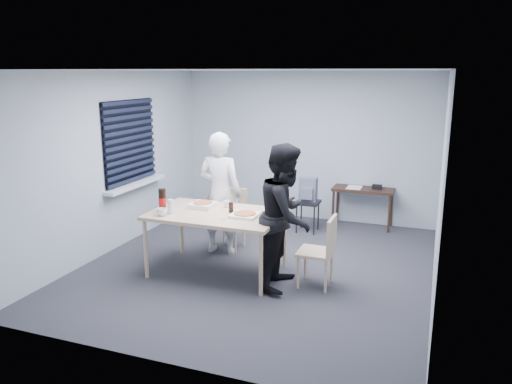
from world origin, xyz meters
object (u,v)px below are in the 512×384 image
at_px(mug_b, 227,204).
at_px(side_table, 363,193).
at_px(person_black, 286,216).
at_px(soda_bottle, 162,201).
at_px(backpack, 308,190).
at_px(person_white, 220,193).
at_px(stool, 308,208).
at_px(chair_right, 323,247).
at_px(chair_far, 231,214).
at_px(mug_a, 162,212).
at_px(dining_table, 216,217).

bearing_deg(mug_b, side_table, 58.76).
xyz_separation_m(person_black, side_table, (0.53, 2.75, -0.29)).
bearing_deg(soda_bottle, backpack, 59.44).
distance_m(side_table, soda_bottle, 3.61).
relative_size(person_white, stool, 3.42).
bearing_deg(chair_right, chair_far, 149.52).
distance_m(mug_a, mug_b, 0.89).
relative_size(chair_far, mug_a, 7.24).
xyz_separation_m(chair_far, soda_bottle, (-0.46, -1.18, 0.45)).
height_order(stool, mug_a, mug_a).
bearing_deg(dining_table, person_white, 110.43).
distance_m(backpack, mug_b, 1.92).
relative_size(stool, mug_b, 5.18).
height_order(person_white, stool, person_white).
distance_m(person_white, person_black, 1.45).
bearing_deg(backpack, soda_bottle, -113.93).
relative_size(side_table, backpack, 2.57).
xyz_separation_m(dining_table, mug_b, (0.02, 0.28, 0.10)).
bearing_deg(chair_far, side_table, 45.04).
bearing_deg(chair_far, mug_a, -105.15).
distance_m(side_table, stool, 1.01).
distance_m(person_black, mug_b, 0.99).
relative_size(mug_a, mug_b, 1.23).
xyz_separation_m(side_table, mug_a, (-2.06, -3.05, 0.27)).
bearing_deg(mug_b, mug_a, -133.03).
distance_m(person_black, side_table, 2.81).
distance_m(chair_right, stool, 2.18).
relative_size(person_black, soda_bottle, 5.74).
height_order(chair_far, stool, chair_far).
xyz_separation_m(chair_right, backpack, (-0.72, 2.04, 0.20)).
relative_size(backpack, soda_bottle, 1.27).
distance_m(chair_far, mug_a, 1.44).
relative_size(side_table, mug_a, 8.19).
distance_m(dining_table, chair_right, 1.42).
relative_size(person_white, soda_bottle, 5.74).
relative_size(dining_table, soda_bottle, 5.45).
distance_m(chair_right, backpack, 2.18).
xyz_separation_m(dining_table, stool, (0.68, 2.09, -0.35)).
relative_size(stool, backpack, 1.32).
xyz_separation_m(chair_right, soda_bottle, (-2.06, -0.24, 0.45)).
bearing_deg(mug_a, person_black, 11.03).
xyz_separation_m(chair_right, mug_b, (-1.37, 0.24, 0.35)).
bearing_deg(person_black, chair_right, -76.60).
bearing_deg(person_black, backpack, 7.29).
bearing_deg(chair_far, backpack, 50.93).
xyz_separation_m(backpack, mug_a, (-1.26, -2.45, 0.16)).
xyz_separation_m(chair_far, mug_a, (-0.37, -1.35, 0.35)).
distance_m(chair_right, soda_bottle, 2.13).
xyz_separation_m(backpack, mug_b, (-0.65, -1.80, 0.15)).
bearing_deg(side_table, mug_a, -124.06).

